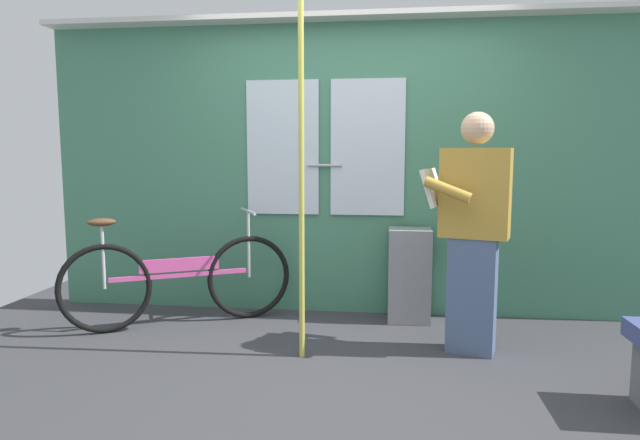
% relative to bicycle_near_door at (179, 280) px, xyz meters
% --- Properties ---
extents(ground_plane, '(6.05, 4.29, 0.04)m').
position_rel_bicycle_near_door_xyz_m(ground_plane, '(1.28, -0.78, -0.38)').
color(ground_plane, '#38383D').
extents(train_door_wall, '(5.05, 0.28, 2.42)m').
position_rel_bicycle_near_door_xyz_m(train_door_wall, '(1.27, 0.56, 0.90)').
color(train_door_wall, '#427F60').
rests_on(train_door_wall, ground_plane).
extents(bicycle_near_door, '(1.59, 0.88, 0.89)m').
position_rel_bicycle_near_door_xyz_m(bicycle_near_door, '(0.00, 0.00, 0.00)').
color(bicycle_near_door, black).
rests_on(bicycle_near_door, ground_plane).
extents(passenger_reading_newspaper, '(0.61, 0.54, 1.60)m').
position_rel_bicycle_near_door_xyz_m(passenger_reading_newspaper, '(2.16, -0.31, 0.48)').
color(passenger_reading_newspaper, slate).
rests_on(passenger_reading_newspaper, ground_plane).
extents(trash_bin_by_wall, '(0.33, 0.28, 0.74)m').
position_rel_bicycle_near_door_xyz_m(trash_bin_by_wall, '(1.78, 0.34, 0.01)').
color(trash_bin_by_wall, gray).
rests_on(trash_bin_by_wall, ground_plane).
extents(handrail_pole, '(0.04, 0.04, 2.38)m').
position_rel_bicycle_near_door_xyz_m(handrail_pole, '(1.05, -0.54, 0.83)').
color(handrail_pole, '#C6C14C').
rests_on(handrail_pole, ground_plane).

